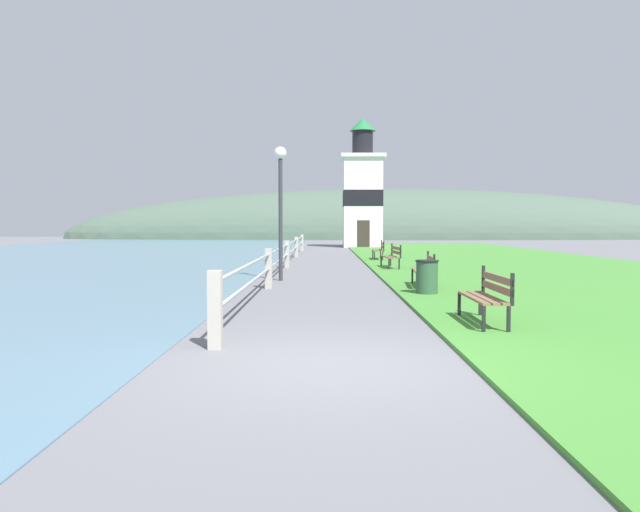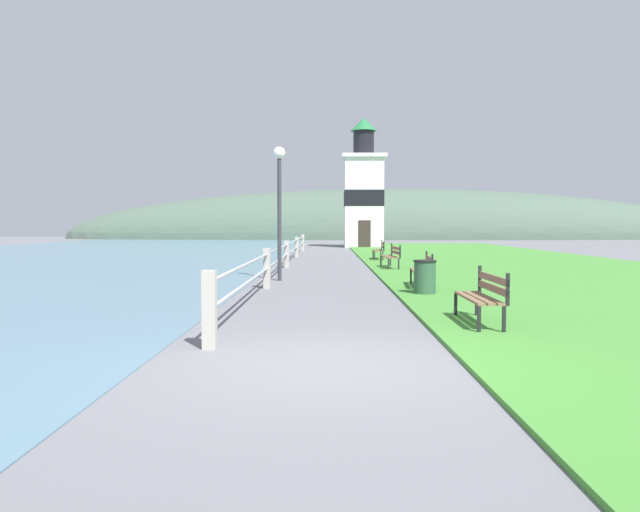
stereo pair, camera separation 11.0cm
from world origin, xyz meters
name	(u,v)px [view 2 (the right image)]	position (x,y,z in m)	size (l,w,h in m)	color
ground_plane	(324,366)	(0.00, 0.00, 0.00)	(160.00, 160.00, 0.00)	slate
grass_verge	(507,263)	(7.64, 19.19, 0.03)	(12.00, 57.57, 0.06)	#428433
seawall_railing	(287,251)	(-1.54, 16.81, 0.63)	(0.18, 31.80, 1.05)	#A8A399
park_bench_near	(484,294)	(2.58, 2.87, 0.54)	(0.48, 1.78, 0.94)	brown
park_bench_midway	(424,268)	(2.54, 8.93, 0.54)	(0.62, 1.89, 0.94)	brown
park_bench_far	(392,255)	(2.45, 16.07, 0.54)	(0.58, 2.01, 0.94)	brown
park_bench_by_lighthouse	(380,249)	(2.48, 21.91, 0.54)	(0.53, 1.83, 0.94)	brown
lighthouse	(363,193)	(2.72, 39.26, 4.00)	(3.24, 3.24, 9.57)	white
trash_bin	(425,278)	(2.31, 7.25, 0.42)	(0.54, 0.54, 0.84)	#2D5138
lamp_post	(279,188)	(-1.39, 11.23, 2.74)	(0.36, 0.36, 3.96)	#333338
distant_hillside	(393,239)	(8.00, 68.38, 0.00)	(80.00, 16.00, 12.00)	#475B4C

